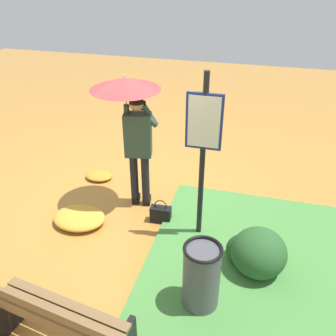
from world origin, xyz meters
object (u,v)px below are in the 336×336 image
at_px(handbag, 161,214).
at_px(park_bench, 59,321).
at_px(trash_bin, 201,277).
at_px(info_sign_post, 203,141).
at_px(person_with_umbrella, 131,110).

xyz_separation_m(handbag, park_bench, (0.36, 2.20, 0.28)).
relative_size(park_bench, trash_bin, 1.68).
distance_m(info_sign_post, trash_bin, 1.58).
relative_size(info_sign_post, handbag, 6.22).
xyz_separation_m(info_sign_post, park_bench, (0.95, 2.05, -1.04)).
bearing_deg(person_with_umbrella, park_bench, 93.35).
bearing_deg(trash_bin, handbag, -57.68).
height_order(handbag, trash_bin, trash_bin).
relative_size(person_with_umbrella, handbag, 5.53).
bearing_deg(person_with_umbrella, info_sign_post, 155.90).
bearing_deg(trash_bin, info_sign_post, -78.15).
bearing_deg(park_bench, handbag, -99.30).
distance_m(info_sign_post, park_bench, 2.49).
bearing_deg(park_bench, trash_bin, -143.85).
relative_size(handbag, park_bench, 0.26).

